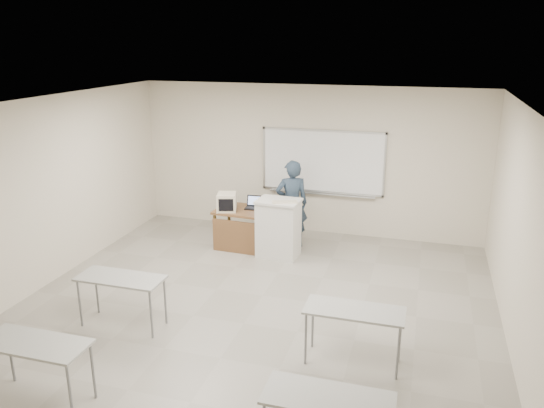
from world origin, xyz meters
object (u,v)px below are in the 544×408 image
(whiteboard, at_px, (323,162))
(mouse, at_px, (265,212))
(instructor_desk, at_px, (255,222))
(crt_monitor, at_px, (227,202))
(keyboard, at_px, (285,202))
(podium, at_px, (278,228))
(presenter, at_px, (292,204))
(laptop, at_px, (254,205))

(whiteboard, bearing_deg, mouse, -121.89)
(instructor_desk, height_order, crt_monitor, crt_monitor)
(keyboard, bearing_deg, crt_monitor, 148.43)
(whiteboard, relative_size, crt_monitor, 6.09)
(mouse, height_order, keyboard, keyboard)
(instructor_desk, distance_m, mouse, 0.29)
(podium, relative_size, crt_monitor, 2.65)
(crt_monitor, xyz_separation_m, presenter, (1.16, 0.42, -0.06))
(mouse, xyz_separation_m, keyboard, (0.45, -0.29, 0.32))
(whiteboard, relative_size, laptop, 8.24)
(instructor_desk, bearing_deg, mouse, 10.87)
(mouse, bearing_deg, instructor_desk, -156.12)
(podium, relative_size, presenter, 0.64)
(presenter, bearing_deg, instructor_desk, 10.54)
(whiteboard, height_order, laptop, whiteboard)
(laptop, xyz_separation_m, presenter, (0.71, 0.15, 0.04))
(laptop, height_order, mouse, laptop)
(crt_monitor, bearing_deg, keyboard, -27.94)
(mouse, distance_m, presenter, 0.57)
(whiteboard, bearing_deg, podium, -108.81)
(whiteboard, height_order, instructor_desk, whiteboard)
(whiteboard, distance_m, instructor_desk, 1.90)
(instructor_desk, bearing_deg, presenter, 37.01)
(keyboard, bearing_deg, mouse, 127.44)
(mouse, relative_size, presenter, 0.06)
(whiteboard, xyz_separation_m, keyboard, (-0.35, -1.59, -0.39))
(instructor_desk, height_order, laptop, laptop)
(crt_monitor, height_order, laptop, crt_monitor)
(instructor_desk, distance_m, keyboard, 0.88)
(whiteboard, distance_m, keyboard, 1.67)
(whiteboard, distance_m, crt_monitor, 2.13)
(instructor_desk, relative_size, podium, 1.44)
(whiteboard, xyz_separation_m, instructor_desk, (-1.00, -1.32, -0.92))
(keyboard, relative_size, presenter, 0.26)
(laptop, xyz_separation_m, mouse, (0.30, -0.24, -0.03))
(instructor_desk, bearing_deg, whiteboard, 55.69)
(crt_monitor, distance_m, laptop, 0.54)
(presenter, bearing_deg, crt_monitor, -3.44)
(presenter, bearing_deg, keyboard, 70.44)
(instructor_desk, xyz_separation_m, podium, (0.50, -0.15, -0.02))
(podium, distance_m, mouse, 0.42)
(crt_monitor, bearing_deg, laptop, 15.65)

